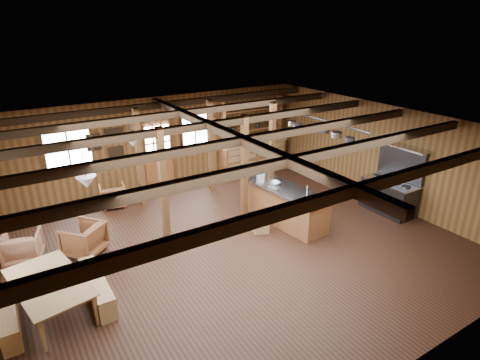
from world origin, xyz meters
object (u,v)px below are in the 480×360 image
at_px(commercial_range, 391,190).
at_px(armchair_c, 23,246).
at_px(kitchen_island, 285,205).
at_px(armchair_b, 113,196).
at_px(dining_table, 54,296).
at_px(armchair_a, 84,239).

distance_m(commercial_range, armchair_c, 9.23).
height_order(kitchen_island, armchair_b, kitchen_island).
bearing_deg(commercial_range, armchair_c, 163.67).
xyz_separation_m(commercial_range, armchair_b, (-6.41, 4.34, -0.29)).
bearing_deg(armchair_c, commercial_range, 178.03).
distance_m(kitchen_island, commercial_range, 3.04).
xyz_separation_m(dining_table, armchair_c, (-0.30, 2.16, 0.02)).
relative_size(dining_table, armchair_b, 2.69).
bearing_deg(armchair_b, kitchen_island, 146.70).
bearing_deg(armchair_b, dining_table, 70.82).
xyz_separation_m(commercial_range, armchair_c, (-8.85, 2.59, -0.26)).
height_order(armchair_a, armchair_c, armchair_a).
xyz_separation_m(kitchen_island, dining_table, (-5.70, -0.61, -0.14)).
bearing_deg(commercial_range, armchair_b, 145.87).
height_order(armchair_b, armchair_c, armchair_c).
bearing_deg(armchair_a, armchair_c, -57.63).
bearing_deg(armchair_a, armchair_b, -159.77).
relative_size(commercial_range, dining_table, 0.98).
bearing_deg(kitchen_island, armchair_b, 130.65).
distance_m(armchair_a, armchair_b, 2.48).
xyz_separation_m(armchair_b, armchair_c, (-2.45, -1.75, 0.03)).
xyz_separation_m(dining_table, armchair_a, (0.90, 1.77, 0.03)).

